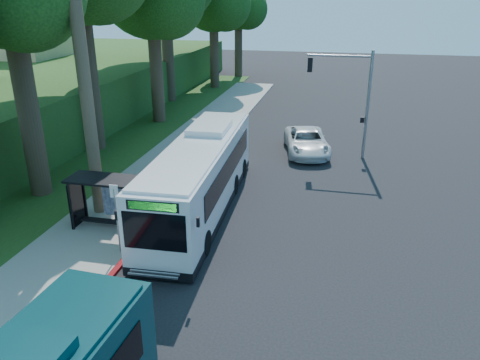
# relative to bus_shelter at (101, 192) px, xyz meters

# --- Properties ---
(ground) EXTENTS (140.00, 140.00, 0.00)m
(ground) POSITION_rel_bus_shelter_xyz_m (7.26, 2.86, -1.81)
(ground) COLOR black
(ground) RESTS_ON ground
(sidewalk) EXTENTS (4.50, 70.00, 0.12)m
(sidewalk) POSITION_rel_bus_shelter_xyz_m (-0.04, 2.86, -1.75)
(sidewalk) COLOR gray
(sidewalk) RESTS_ON ground
(red_curb) EXTENTS (0.25, 30.00, 0.13)m
(red_curb) POSITION_rel_bus_shelter_xyz_m (2.26, -1.14, -1.74)
(red_curb) COLOR maroon
(red_curb) RESTS_ON ground
(grass_verge) EXTENTS (8.00, 70.00, 0.06)m
(grass_verge) POSITION_rel_bus_shelter_xyz_m (-5.74, 7.86, -1.78)
(grass_verge) COLOR #234719
(grass_verge) RESTS_ON ground
(bus_shelter) EXTENTS (3.20, 1.51, 2.55)m
(bus_shelter) POSITION_rel_bus_shelter_xyz_m (0.00, 0.00, 0.00)
(bus_shelter) COLOR black
(bus_shelter) RESTS_ON ground
(stop_sign_pole) EXTENTS (0.35, 0.06, 3.17)m
(stop_sign_pole) POSITION_rel_bus_shelter_xyz_m (1.86, -2.14, 0.28)
(stop_sign_pole) COLOR gray
(stop_sign_pole) RESTS_ON ground
(traffic_signal_pole) EXTENTS (4.10, 0.30, 7.00)m
(traffic_signal_pole) POSITION_rel_bus_shelter_xyz_m (11.04, 12.86, 2.62)
(traffic_signal_pole) COLOR gray
(traffic_signal_pole) RESTS_ON ground
(hillside_backdrop) EXTENTS (24.00, 60.00, 8.80)m
(hillside_backdrop) POSITION_rel_bus_shelter_xyz_m (-19.04, 17.96, 0.63)
(hillside_backdrop) COLOR #234719
(hillside_backdrop) RESTS_ON ground
(tree_5) EXTENTS (7.35, 7.00, 12.86)m
(tree_5) POSITION_rel_bus_shelter_xyz_m (-3.16, 42.84, 7.16)
(tree_5) COLOR #382B1E
(tree_5) RESTS_ON ground
(white_bus) EXTENTS (3.33, 13.15, 3.89)m
(white_bus) POSITION_rel_bus_shelter_xyz_m (3.89, 2.90, 0.09)
(white_bus) COLOR silver
(white_bus) RESTS_ON ground
(pickup) EXTENTS (3.87, 6.30, 1.63)m
(pickup) POSITION_rel_bus_shelter_xyz_m (8.28, 13.14, -0.99)
(pickup) COLOR silver
(pickup) RESTS_ON ground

